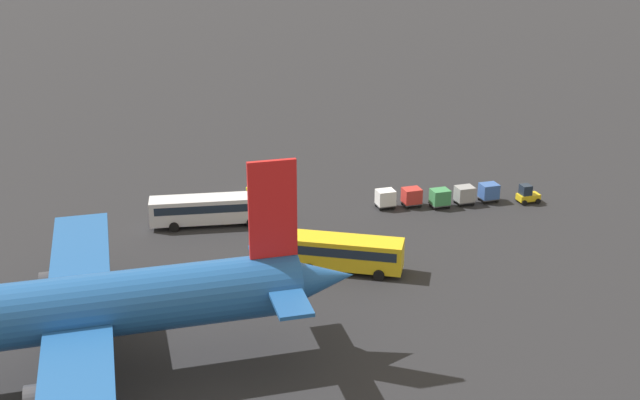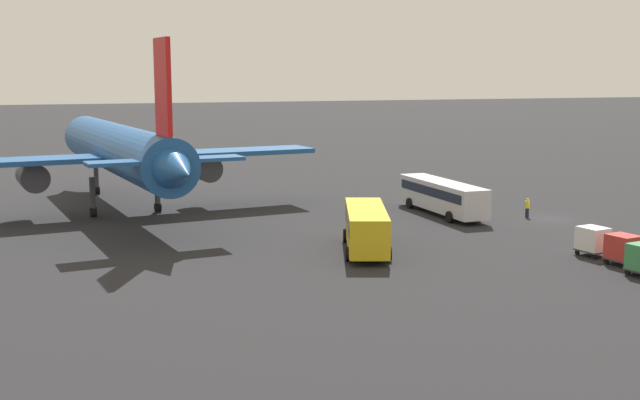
% 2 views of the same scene
% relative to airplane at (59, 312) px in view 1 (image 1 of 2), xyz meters
% --- Properties ---
extents(ground_plane, '(600.00, 600.00, 0.00)m').
position_rel_airplane_xyz_m(ground_plane, '(-16.29, -34.77, -5.73)').
color(ground_plane, '#232326').
extents(airplane, '(42.22, 36.18, 15.24)m').
position_rel_airplane_xyz_m(airplane, '(0.00, 0.00, 0.00)').
color(airplane, '#1E5193').
rests_on(airplane, ground).
extents(shuttle_bus_near, '(12.63, 3.18, 3.02)m').
position_rel_airplane_xyz_m(shuttle_bus_near, '(-11.10, -27.00, -3.91)').
color(shuttle_bus_near, silver).
rests_on(shuttle_bus_near, ground).
extents(shuttle_bus_far, '(10.47, 6.14, 3.12)m').
position_rel_airplane_xyz_m(shuttle_bus_far, '(-22.68, -14.34, -3.86)').
color(shuttle_bus_far, gold).
rests_on(shuttle_bus_far, ground).
extents(baggage_tug, '(2.55, 1.91, 2.10)m').
position_rel_airplane_xyz_m(baggage_tug, '(-45.55, -27.56, -4.79)').
color(baggage_tug, gold).
rests_on(baggage_tug, ground).
extents(worker_person, '(0.38, 0.38, 1.74)m').
position_rel_airplane_xyz_m(worker_person, '(-15.23, -33.28, -4.86)').
color(worker_person, '#1E1E2D').
rests_on(worker_person, ground).
extents(cargo_cart_blue, '(2.20, 1.93, 2.06)m').
position_rel_airplane_xyz_m(cargo_cart_blue, '(-41.48, -28.58, -4.54)').
color(cargo_cart_blue, '#38383D').
rests_on(cargo_cart_blue, ground).
extents(cargo_cart_grey, '(2.20, 1.93, 2.06)m').
position_rel_airplane_xyz_m(cargo_cart_grey, '(-38.55, -28.19, -4.54)').
color(cargo_cart_grey, '#38383D').
rests_on(cargo_cart_grey, ground).
extents(cargo_cart_green, '(2.20, 1.93, 2.06)m').
position_rel_airplane_xyz_m(cargo_cart_green, '(-35.62, -27.74, -4.54)').
color(cargo_cart_green, '#38383D').
rests_on(cargo_cart_green, ground).
extents(cargo_cart_red, '(2.20, 1.93, 2.06)m').
position_rel_airplane_xyz_m(cargo_cart_red, '(-32.68, -28.56, -4.54)').
color(cargo_cart_red, '#38383D').
rests_on(cargo_cart_red, ground).
extents(cargo_cart_white, '(2.20, 1.93, 2.06)m').
position_rel_airplane_xyz_m(cargo_cart_white, '(-29.75, -28.51, -4.54)').
color(cargo_cart_white, '#38383D').
rests_on(cargo_cart_white, ground).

